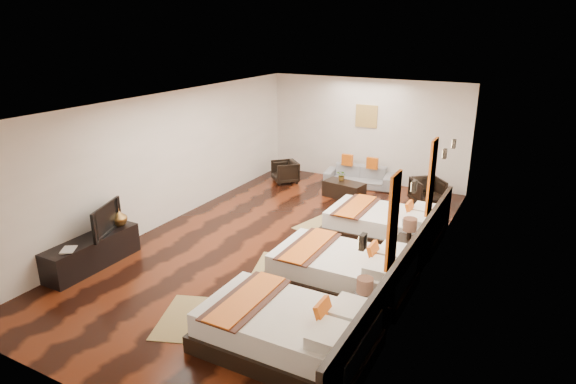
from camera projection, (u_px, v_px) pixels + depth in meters
The scene contains 30 objects.
floor at pixel (281, 244), 9.69m from camera, with size 5.50×9.50×0.01m, color black.
ceiling at pixel (280, 102), 8.78m from camera, with size 5.50×9.50×0.01m, color white.
back_wall at pixel (366, 131), 13.19m from camera, with size 5.50×0.01×2.80m, color silver.
left_wall at pixel (169, 158), 10.47m from camera, with size 0.01×9.50×2.80m, color silver.
right_wall at pixel (427, 199), 8.00m from camera, with size 0.01×9.50×2.80m, color silver.
headboard_panel at pixel (407, 271), 7.66m from camera, with size 0.08×6.60×0.90m, color black.
bed_near at pixel (288, 330), 6.44m from camera, with size 2.31×1.45×0.88m.
bed_mid at pixel (343, 269), 8.05m from camera, with size 2.28×1.43×0.87m.
bed_far at pixel (384, 224), 9.88m from camera, with size 2.24×1.41×0.85m.
nightstand_a at pixel (363, 314), 6.80m from camera, with size 0.43×0.43×0.85m.
nightstand_b at pixel (408, 249), 8.72m from camera, with size 0.46×0.46×0.90m.
jute_mat_near at pixel (187, 318), 7.22m from camera, with size 0.75×1.20×0.01m, color #9B834E.
jute_mat_mid at pixel (276, 268), 8.68m from camera, with size 0.75×1.20×0.01m, color #9B834E.
jute_mat_far at pixel (323, 225), 10.59m from camera, with size 0.75×1.20×0.01m, color #9B834E.
tv_console at pixel (92, 252), 8.70m from camera, with size 0.50×1.80×0.55m, color black.
tv at pixel (102, 219), 8.71m from camera, with size 0.97×0.13×0.56m, color black.
book at pixel (62, 250), 8.11m from camera, with size 0.22×0.30×0.03m, color black.
figurine at pixel (118, 217), 9.11m from camera, with size 0.32×0.32×0.33m, color brown.
sofa at pixel (359, 176), 13.08m from camera, with size 1.80×0.70×0.53m, color gray.
armchair_left at pixel (285, 172), 13.37m from camera, with size 0.64×0.65×0.60m, color black.
armchair_right at pixel (427, 191), 11.75m from camera, with size 0.68×0.70×0.63m, color black.
coffee_table at pixel (344, 190), 12.23m from camera, with size 1.00×0.50×0.40m, color black.
table_plant at pixel (342, 175), 12.23m from camera, with size 0.25×0.21×0.27m, color #28561C.
orange_panel_a at pixel (393, 221), 6.33m from camera, with size 0.04×0.40×1.30m, color #D86014.
orange_panel_b at pixel (432, 177), 8.16m from camera, with size 0.04×0.40×1.30m, color #D86014.
sconce_near at pixel (362, 242), 5.38m from camera, with size 0.07×0.12×0.18m.
sconce_mid at pixel (414, 187), 7.21m from camera, with size 0.07×0.12×0.18m.
sconce_far at pixel (445, 154), 9.04m from camera, with size 0.07×0.12×0.18m.
sconce_lounge at pixel (454, 144), 9.79m from camera, with size 0.07×0.12×0.18m.
gold_artwork at pixel (366, 116), 13.04m from camera, with size 0.60×0.04×0.60m, color #AD873F.
Camera 1 is at (4.30, -7.71, 4.11)m, focal length 30.46 mm.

